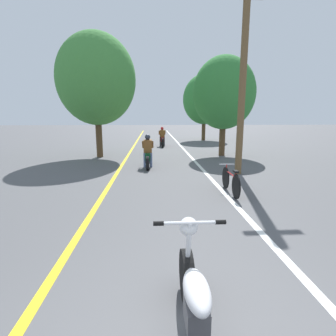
{
  "coord_description": "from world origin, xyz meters",
  "views": [
    {
      "loc": [
        -0.33,
        -1.54,
        2.11
      ],
      "look_at": [
        0.01,
        4.51,
        0.9
      ],
      "focal_mm": 28.0,
      "sensor_mm": 36.0,
      "label": 1
    }
  ],
  "objects": [
    {
      "name": "lane_stripe_edge",
      "position": [
        1.63,
        12.51,
        0.0
      ],
      "size": [
        0.14,
        48.0,
        0.01
      ],
      "primitive_type": "cube",
      "color": "white",
      "rests_on": "ground"
    },
    {
      "name": "bicycle_parked",
      "position": [
        1.79,
        5.34,
        0.35
      ],
      "size": [
        0.44,
        1.63,
        0.75
      ],
      "color": "black",
      "rests_on": "ground"
    },
    {
      "name": "lane_stripe_center",
      "position": [
        -1.7,
        12.51,
        0.0
      ],
      "size": [
        0.14,
        48.0,
        0.01
      ],
      "primitive_type": "cube",
      "color": "yellow",
      "rests_on": "ground"
    },
    {
      "name": "motorcycle_foreground",
      "position": [
        0.04,
        0.56,
        0.41
      ],
      "size": [
        0.77,
        1.94,
        1.04
      ],
      "color": "black",
      "rests_on": "ground"
    },
    {
      "name": "motorcycle_rider_lead",
      "position": [
        -0.56,
        9.32,
        0.52
      ],
      "size": [
        0.5,
        1.99,
        1.36
      ],
      "color": "black",
      "rests_on": "ground"
    },
    {
      "name": "roadside_tree_right_far",
      "position": [
        4.08,
        21.3,
        3.48
      ],
      "size": [
        3.65,
        3.29,
        5.59
      ],
      "color": "#513A23",
      "rests_on": "ground"
    },
    {
      "name": "motorcycle_rider_far",
      "position": [
        0.31,
        16.85,
        0.51
      ],
      "size": [
        0.5,
        2.12,
        1.35
      ],
      "color": "black",
      "rests_on": "ground"
    },
    {
      "name": "roadside_tree_right_near",
      "position": [
        3.37,
        12.33,
        3.26
      ],
      "size": [
        3.25,
        2.93,
        5.15
      ],
      "color": "#513A23",
      "rests_on": "ground"
    },
    {
      "name": "roadside_tree_left",
      "position": [
        -3.11,
        12.17,
        3.87
      ],
      "size": [
        3.89,
        3.5,
        6.12
      ],
      "color": "#513A23",
      "rests_on": "ground"
    },
    {
      "name": "utility_pole",
      "position": [
        2.8,
        7.78,
        3.35
      ],
      "size": [
        1.1,
        0.24,
        6.53
      ],
      "color": "brown",
      "rests_on": "ground"
    }
  ]
}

